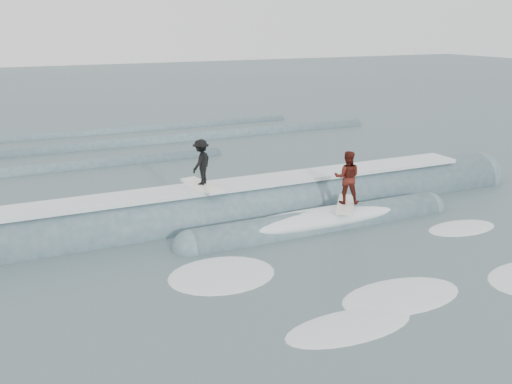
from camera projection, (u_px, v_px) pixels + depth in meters
name	position (u px, v px, depth m)	size (l,w,h in m)	color
ground	(314.00, 265.00, 15.83)	(160.00, 160.00, 0.00)	#3A5055
breaking_wave	(255.00, 215.00, 19.75)	(23.90, 3.92, 2.28)	#3D5A66
surfer_black	(201.00, 165.00, 18.76)	(1.09, 2.06, 1.61)	white
surfer_red	(347.00, 180.00, 18.74)	(1.64, 1.93, 1.86)	white
whitewater	(388.00, 282.00, 14.82)	(11.18, 5.97, 0.10)	white
far_swells	(120.00, 148.00, 30.49)	(33.32, 8.65, 0.80)	#3D5A66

